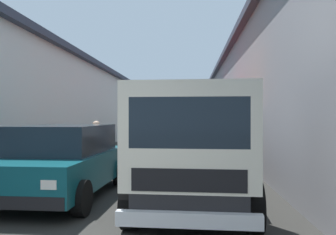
% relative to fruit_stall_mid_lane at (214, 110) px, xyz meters
% --- Properties ---
extents(ground, '(90.00, 90.00, 0.00)m').
position_rel_fruit_stall_mid_lane_xyz_m(ground, '(1.88, 2.36, -1.90)').
color(ground, '#282826').
extents(building_left_whitewash, '(49.80, 7.50, 4.38)m').
position_rel_fruit_stall_mid_lane_xyz_m(building_left_whitewash, '(4.13, 9.17, 0.30)').
color(building_left_whitewash, silver).
rests_on(building_left_whitewash, ground).
extents(building_right_concrete, '(49.80, 7.50, 4.95)m').
position_rel_fruit_stall_mid_lane_xyz_m(building_right_concrete, '(4.13, -4.46, 0.59)').
color(building_right_concrete, gray).
rests_on(building_right_concrete, ground).
extents(fruit_stall_mid_lane, '(2.63, 2.63, 2.42)m').
position_rel_fruit_stall_mid_lane_xyz_m(fruit_stall_mid_lane, '(0.00, 0.00, 0.00)').
color(fruit_stall_mid_lane, '#9E9EA3').
rests_on(fruit_stall_mid_lane, ground).
extents(fruit_stall_near_left, '(2.24, 2.24, 2.32)m').
position_rel_fruit_stall_mid_lane_xyz_m(fruit_stall_near_left, '(5.54, -0.06, -0.24)').
color(fruit_stall_near_left, '#9E9EA3').
rests_on(fruit_stall_near_left, ground).
extents(fruit_stall_far_right, '(2.33, 2.33, 2.34)m').
position_rel_fruit_stall_mid_lane_xyz_m(fruit_stall_far_right, '(-3.49, 0.71, -0.11)').
color(fruit_stall_far_right, '#9E9EA3').
rests_on(fruit_stall_far_right, ground).
extents(hatchback_car, '(3.96, 2.03, 1.45)m').
position_rel_fruit_stall_mid_lane_xyz_m(hatchback_car, '(-6.73, 3.47, -1.16)').
color(hatchback_car, '#0F4C56').
rests_on(hatchback_car, ground).
extents(delivery_truck, '(5.00, 2.15, 2.08)m').
position_rel_fruit_stall_mid_lane_xyz_m(delivery_truck, '(-8.07, 0.84, -0.86)').
color(delivery_truck, black).
rests_on(delivery_truck, ground).
extents(vendor_by_crates, '(0.63, 0.32, 1.65)m').
position_rel_fruit_stall_mid_lane_xyz_m(vendor_by_crates, '(5.83, 4.25, -0.94)').
color(vendor_by_crates, '#232328').
rests_on(vendor_by_crates, ground).
extents(vendor_in_shade, '(0.43, 0.50, 1.52)m').
position_rel_fruit_stall_mid_lane_xyz_m(vendor_in_shade, '(-4.49, 3.40, -1.04)').
color(vendor_in_shade, '#665B4C').
rests_on(vendor_in_shade, ground).
extents(plastic_stool, '(0.30, 0.30, 0.43)m').
position_rel_fruit_stall_mid_lane_xyz_m(plastic_stool, '(-0.99, 4.15, -1.57)').
color(plastic_stool, '#1E8C3F').
rests_on(plastic_stool, ground).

